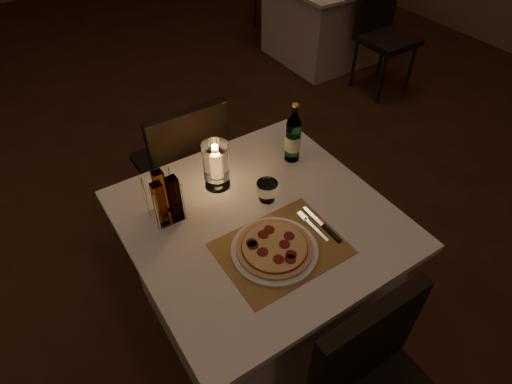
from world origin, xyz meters
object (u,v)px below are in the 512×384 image
chair_far (185,160)px  tumbler (267,191)px  main_table (258,272)px  pizza (274,247)px  plate (274,250)px  hurricane_candle (216,162)px  water_bottle (293,138)px  neighbor_table_right (325,19)px

chair_far → tumbler: 0.69m
main_table → pizza: bearing=-105.6°
main_table → plate: plate is taller
main_table → hurricane_candle: (-0.04, 0.25, 0.49)m
chair_far → hurricane_candle: 0.56m
main_table → chair_far: 0.74m
tumbler → main_table: bearing=-141.6°
main_table → water_bottle: (0.33, 0.23, 0.48)m
water_bottle → neighbor_table_right: bearing=46.1°
tumbler → hurricane_candle: (-0.13, 0.19, 0.08)m
main_table → water_bottle: bearing=34.5°
plate → neighbor_table_right: 3.22m
hurricane_candle → neighbor_table_right: bearing=40.4°
main_table → neighbor_table_right: bearing=44.6°
chair_far → neighbor_table_right: chair_far is taller
plate → water_bottle: bearing=46.9°
hurricane_candle → main_table: bearing=-80.2°
chair_far → neighbor_table_right: 2.59m
plate → main_table: bearing=74.5°
chair_far → pizza: bearing=-93.2°
plate → chair_far: bearing=86.8°
tumbler → plate: bearing=-118.6°
tumbler → neighbor_table_right: tumbler is taller
plate → neighbor_table_right: size_ratio=0.32×
pizza → tumbler: 0.28m
neighbor_table_right → hurricane_candle: bearing=-139.6°
pizza → plate: bearing=-29.3°
plate → hurricane_candle: 0.45m
tumbler → water_bottle: water_bottle is taller
neighbor_table_right → tumbler: bearing=-135.2°
chair_far → water_bottle: bearing=-55.9°
tumbler → water_bottle: bearing=33.0°
chair_far → plate: size_ratio=2.81×
main_table → neighbor_table_right: (2.17, 2.13, 0.00)m
pizza → water_bottle: (0.38, 0.41, 0.09)m
pizza → hurricane_candle: bearing=89.1°
main_table → plate: size_ratio=3.12×
main_table → plate: bearing=-105.5°
pizza → neighbor_table_right: (2.22, 2.31, -0.39)m
main_table → water_bottle: size_ratio=3.48×
main_table → hurricane_candle: bearing=99.8°
pizza → water_bottle: size_ratio=0.97×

